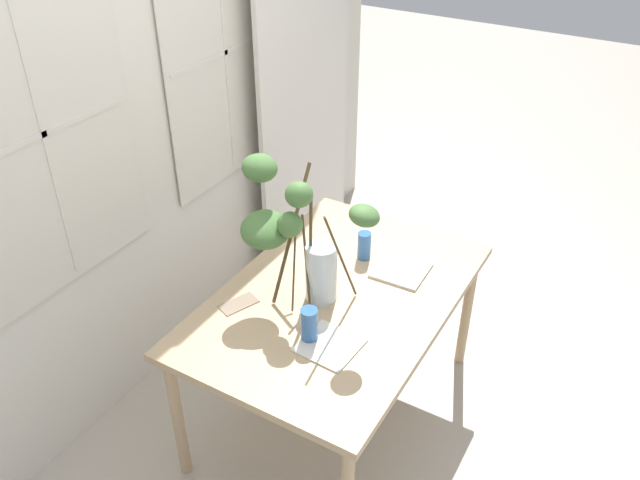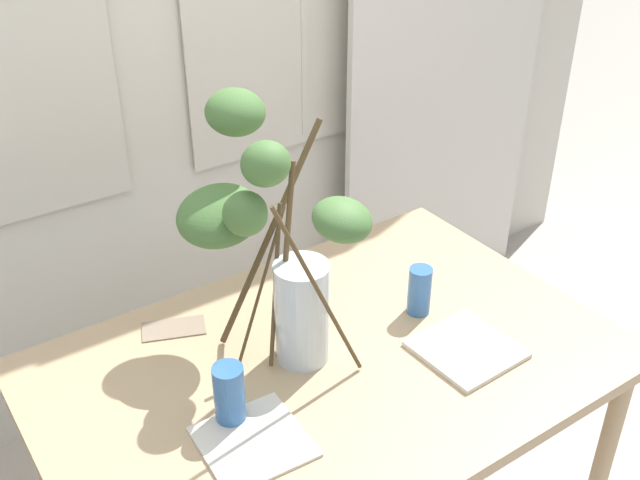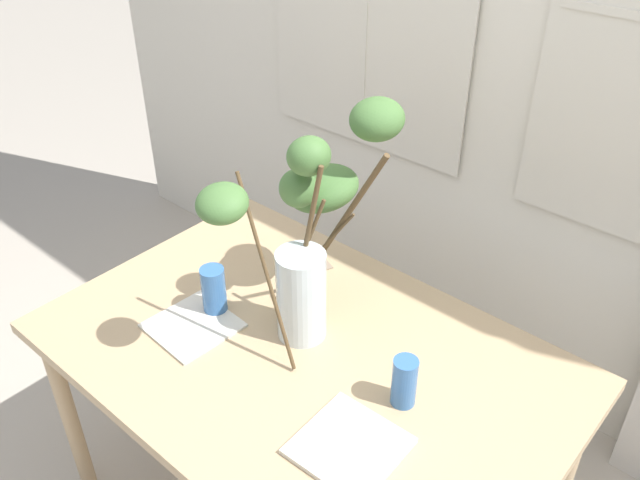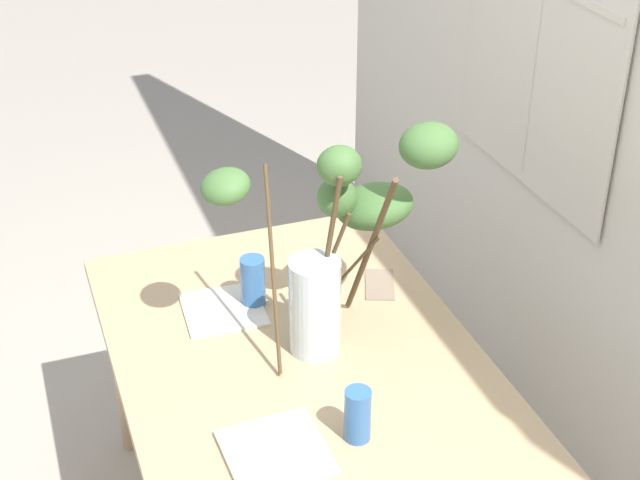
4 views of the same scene
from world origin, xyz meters
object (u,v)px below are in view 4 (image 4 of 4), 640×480
vase_with_branches (345,233)px  dining_table (303,382)px  plate_square_right (275,452)px  drinking_glass_blue_left (253,282)px  drinking_glass_blue_right (358,415)px  plate_square_left (223,309)px

vase_with_branches → dining_table: bearing=-59.4°
plate_square_right → drinking_glass_blue_left: bearing=168.2°
drinking_glass_blue_left → drinking_glass_blue_right: bearing=6.7°
plate_square_left → drinking_glass_blue_right: bearing=14.9°
vase_with_branches → plate_square_left: vase_with_branches is taller
drinking_glass_blue_right → dining_table: bearing=-174.7°
vase_with_branches → drinking_glass_blue_left: 0.37m
vase_with_branches → drinking_glass_blue_right: 0.48m
drinking_glass_blue_right → plate_square_left: size_ratio=0.62×
drinking_glass_blue_right → plate_square_right: (-0.01, -0.20, -0.06)m
plate_square_left → plate_square_right: plate_square_right is taller
vase_with_branches → plate_square_right: 0.58m
plate_square_left → dining_table: bearing=24.1°
drinking_glass_blue_left → plate_square_right: 0.62m
vase_with_branches → drinking_glass_blue_right: (0.40, -0.12, -0.24)m
drinking_glass_blue_left → drinking_glass_blue_right: drinking_glass_blue_left is taller
dining_table → drinking_glass_blue_left: drinking_glass_blue_left is taller
dining_table → drinking_glass_blue_right: (0.31, 0.03, 0.13)m
dining_table → drinking_glass_blue_left: size_ratio=9.50×
vase_with_branches → plate_square_left: size_ratio=2.99×
vase_with_branches → plate_square_left: bearing=-126.9°
dining_table → vase_with_branches: 0.41m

